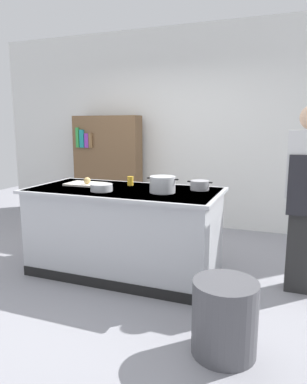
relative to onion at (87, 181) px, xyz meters
The scene contains 12 objects.
ground_plane 1.06m from the onion, ahead, with size 10.00×10.00×0.00m, color gray.
back_wall 2.18m from the onion, 77.47° to the left, with size 6.40×0.12×3.00m, color white.
counter_island 0.67m from the onion, ahead, with size 1.98×0.98×0.90m.
cutting_board 0.08m from the onion, 139.35° to the left, with size 0.40×0.28×0.02m, color silver.
onion is the anchor object (origin of this frame).
stock_pot 0.90m from the onion, ahead, with size 0.32×0.25×0.16m.
sauce_pan 1.21m from the onion, ahead, with size 0.25×0.19×0.10m.
mixing_bowl 0.38m from the onion, 36.98° to the right, with size 0.22×0.22×0.07m, color #B7BABF.
juice_cup 0.47m from the onion, 22.79° to the left, with size 0.07×0.07×0.10m, color yellow.
trash_bin 2.10m from the onion, 31.92° to the right, with size 0.44×0.44×0.52m, color #4C4C51.
person_chef 2.20m from the onion, ahead, with size 0.38×0.25×1.72m.
bookshelf 1.89m from the onion, 111.42° to the left, with size 1.10×0.31×1.70m.
Camera 1 is at (1.55, -3.22, 1.53)m, focal length 32.91 mm.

